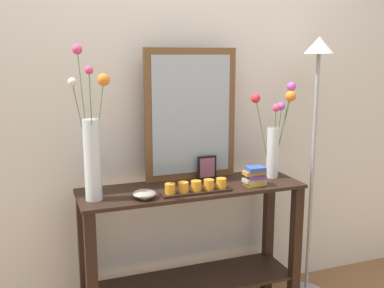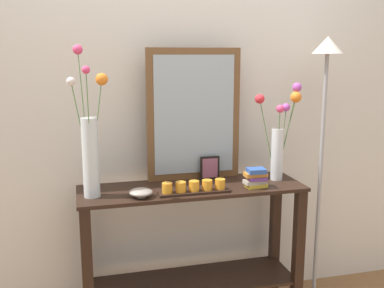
# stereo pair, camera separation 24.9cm
# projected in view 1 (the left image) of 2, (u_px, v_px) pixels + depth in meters

# --- Properties ---
(wall_back) EXTENTS (6.40, 0.08, 2.70)m
(wall_back) POSITION_uv_depth(u_px,v_px,m) (174.00, 93.00, 2.73)
(wall_back) COLOR silver
(wall_back) RESTS_ON ground
(console_table) EXTENTS (1.28, 0.40, 0.85)m
(console_table) POSITION_uv_depth(u_px,v_px,m) (192.00, 240.00, 2.60)
(console_table) COLOR black
(console_table) RESTS_ON ground
(mirror_leaning) EXTENTS (0.56, 0.03, 0.78)m
(mirror_leaning) POSITION_uv_depth(u_px,v_px,m) (191.00, 115.00, 2.64)
(mirror_leaning) COLOR brown
(mirror_leaning) RESTS_ON console_table
(tall_vase_left) EXTENTS (0.20, 0.20, 0.79)m
(tall_vase_left) POSITION_uv_depth(u_px,v_px,m) (92.00, 147.00, 2.26)
(tall_vase_left) COLOR silver
(tall_vase_left) RESTS_ON console_table
(vase_right) EXTENTS (0.26, 0.13, 0.58)m
(vase_right) POSITION_uv_depth(u_px,v_px,m) (275.00, 135.00, 2.68)
(vase_right) COLOR silver
(vase_right) RESTS_ON console_table
(candle_tray) EXTENTS (0.39, 0.09, 0.07)m
(candle_tray) POSITION_uv_depth(u_px,v_px,m) (196.00, 188.00, 2.42)
(candle_tray) COLOR black
(candle_tray) RESTS_ON console_table
(picture_frame_small) EXTENTS (0.12, 0.01, 0.14)m
(picture_frame_small) POSITION_uv_depth(u_px,v_px,m) (207.00, 167.00, 2.69)
(picture_frame_small) COLOR black
(picture_frame_small) RESTS_ON console_table
(decorative_bowl) EXTENTS (0.12, 0.12, 0.05)m
(decorative_bowl) POSITION_uv_depth(u_px,v_px,m) (144.00, 194.00, 2.32)
(decorative_bowl) COLOR #9E9389
(decorative_bowl) RESTS_ON console_table
(book_stack) EXTENTS (0.13, 0.09, 0.11)m
(book_stack) POSITION_uv_depth(u_px,v_px,m) (255.00, 176.00, 2.55)
(book_stack) COLOR gold
(book_stack) RESTS_ON console_table
(floor_lamp) EXTENTS (0.24, 0.24, 1.69)m
(floor_lamp) POSITION_uv_depth(u_px,v_px,m) (315.00, 127.00, 2.79)
(floor_lamp) COLOR #9E9EA3
(floor_lamp) RESTS_ON ground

